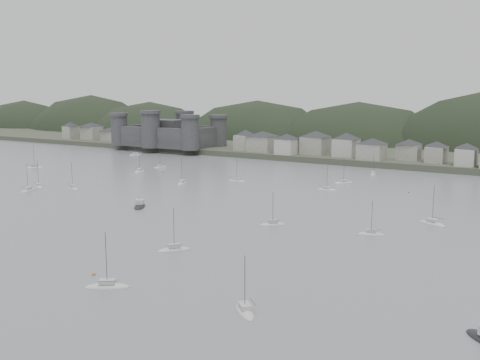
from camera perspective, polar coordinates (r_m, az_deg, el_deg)
The scene contains 9 objects.
ground at distance 121.79m, azimuth -19.61°, elevation -7.53°, with size 900.00×900.00×0.00m, color slate.
far_shore_land at distance 378.61m, azimuth 18.33°, elevation 3.78°, with size 900.00×250.00×3.00m, color #383D2D.
forested_ridge at distance 354.12m, azimuth 17.95°, elevation 1.38°, with size 851.55×103.94×102.57m.
castle at distance 329.70m, azimuth -7.77°, elevation 5.08°, with size 66.00×43.00×20.00m.
waterfront_town at distance 258.64m, azimuth 23.04°, elevation 2.83°, with size 451.48×28.46×12.92m.
sailboat_lead at distance 133.82m, azimuth 13.99°, elevation -5.69°, with size 6.99×4.53×9.17m.
moored_fleet at distance 170.59m, azimuth -3.46°, elevation -2.25°, with size 257.54×179.17×13.09m.
motor_launch_far at distance 164.28m, azimuth -10.79°, elevation -2.80°, with size 7.46×8.99×4.07m.
mooring_buoys at distance 169.14m, azimuth -3.71°, elevation -2.36°, with size 150.82×120.04×0.70m.
Camera 1 is at (93.39, -70.49, 33.82)m, focal length 39.49 mm.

